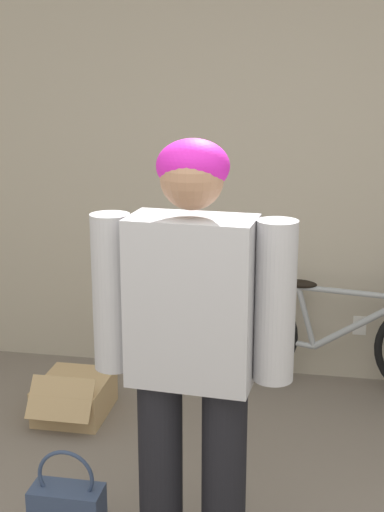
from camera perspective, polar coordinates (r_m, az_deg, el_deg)
wall_back at (r=4.31m, az=6.63°, el=7.01°), size 8.00×0.07×2.60m
person at (r=2.53m, az=0.00°, el=-6.68°), size 0.72×0.27×1.66m
bicycle at (r=4.33m, az=11.39°, el=-6.43°), size 1.66×0.46×0.68m
cardboard_box at (r=4.11m, az=-9.36°, el=-11.04°), size 0.37×0.51×0.29m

